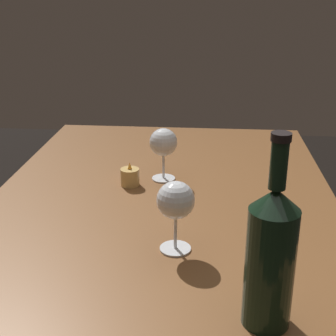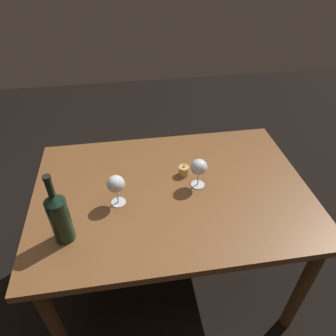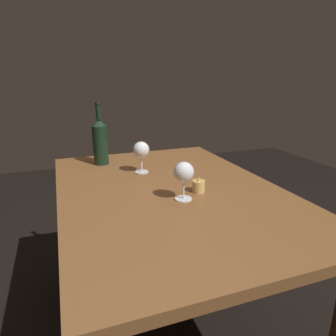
{
  "view_description": "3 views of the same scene",
  "coord_description": "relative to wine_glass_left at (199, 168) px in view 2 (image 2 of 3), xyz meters",
  "views": [
    {
      "loc": [
        -1.13,
        -0.11,
        1.26
      ],
      "look_at": [
        0.02,
        -0.01,
        0.82
      ],
      "focal_mm": 51.2,
      "sensor_mm": 36.0,
      "label": 1
    },
    {
      "loc": [
        -0.18,
        -1.06,
        1.75
      ],
      "look_at": [
        -0.01,
        0.05,
        0.83
      ],
      "focal_mm": 32.99,
      "sensor_mm": 36.0,
      "label": 2
    },
    {
      "loc": [
        1.12,
        -0.42,
        1.2
      ],
      "look_at": [
        -0.04,
        0.01,
        0.82
      ],
      "focal_mm": 32.41,
      "sensor_mm": 36.0,
      "label": 3
    }
  ],
  "objects": [
    {
      "name": "wine_bottle",
      "position": [
        -0.6,
        -0.23,
        0.02
      ],
      "size": [
        0.08,
        0.08,
        0.33
      ],
      "color": "black",
      "rests_on": "dining_table"
    },
    {
      "name": "wine_glass_left",
      "position": [
        0.0,
        0.0,
        0.0
      ],
      "size": [
        0.08,
        0.08,
        0.15
      ],
      "color": "white",
      "rests_on": "dining_table"
    },
    {
      "name": "wine_glass_right",
      "position": [
        -0.38,
        -0.06,
        0.0
      ],
      "size": [
        0.08,
        0.08,
        0.15
      ],
      "color": "white",
      "rests_on": "dining_table"
    },
    {
      "name": "votive_candle",
      "position": [
        -0.05,
        0.09,
        -0.08
      ],
      "size": [
        0.05,
        0.05,
        0.07
      ],
      "color": "#DBB266",
      "rests_on": "dining_table"
    },
    {
      "name": "dining_table",
      "position": [
        -0.13,
        -0.01,
        -0.2
      ],
      "size": [
        1.3,
        0.9,
        0.74
      ],
      "color": "brown",
      "rests_on": "ground"
    },
    {
      "name": "ground_plane",
      "position": [
        -0.13,
        -0.01,
        -0.85
      ],
      "size": [
        6.0,
        6.0,
        0.0
      ],
      "primitive_type": "plane",
      "color": "black"
    }
  ]
}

